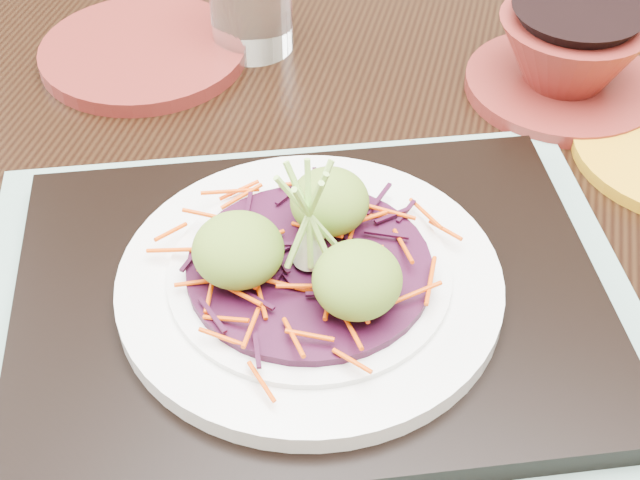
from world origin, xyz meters
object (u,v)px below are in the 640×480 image
(serving_tray, at_px, (310,299))
(white_plate, at_px, (310,281))
(dining_table, at_px, (372,347))
(terracotta_bowl_set, at_px, (567,60))
(terracotta_side_plate, at_px, (144,52))

(serving_tray, height_order, white_plate, white_plate)
(dining_table, bearing_deg, terracotta_bowl_set, 64.16)
(white_plate, height_order, terracotta_side_plate, white_plate)
(terracotta_side_plate, xyz_separation_m, terracotta_bowl_set, (0.37, 0.07, 0.03))
(terracotta_bowl_set, bearing_deg, white_plate, -110.77)
(serving_tray, xyz_separation_m, terracotta_bowl_set, (0.12, 0.32, 0.02))
(serving_tray, bearing_deg, dining_table, 40.73)
(serving_tray, distance_m, terracotta_side_plate, 0.35)
(terracotta_side_plate, bearing_deg, dining_table, -32.52)
(dining_table, xyz_separation_m, terracotta_side_plate, (-0.28, 0.18, 0.11))
(white_plate, bearing_deg, serving_tray, 0.00)
(dining_table, height_order, terracotta_bowl_set, terracotta_bowl_set)
(terracotta_bowl_set, bearing_deg, terracotta_side_plate, -168.82)
(dining_table, xyz_separation_m, terracotta_bowl_set, (0.09, 0.25, 0.13))
(white_plate, distance_m, terracotta_bowl_set, 0.34)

